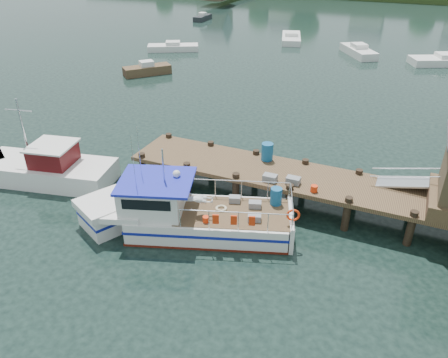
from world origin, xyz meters
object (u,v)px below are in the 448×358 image
at_px(moored_d, 291,38).
at_px(lobster_boat, 182,214).
at_px(dock, 407,179).
at_px(moored_a, 173,47).
at_px(moored_rowboat, 147,69).
at_px(moored_e, 203,17).
at_px(work_boat, 40,168).
at_px(moored_c, 446,60).
at_px(moored_b, 358,51).

bearing_deg(moored_d, lobster_boat, -66.96).
relative_size(dock, moored_a, 3.01).
bearing_deg(moored_a, dock, -52.00).
bearing_deg(moored_rowboat, moored_e, 87.15).
distance_m(work_boat, moored_e, 46.88).
height_order(dock, moored_d, dock).
distance_m(moored_rowboat, moored_e, 27.76).
height_order(moored_d, moored_e, moored_e).
relative_size(moored_c, moored_d, 1.10).
height_order(dock, moored_b, dock).
distance_m(lobster_boat, moored_b, 33.95).
xyz_separation_m(lobster_boat, moored_rowboat, (-14.09, 19.20, -0.37)).
bearing_deg(moored_rowboat, dock, -53.13).
xyz_separation_m(lobster_boat, moored_c, (10.11, 33.65, -0.42)).
bearing_deg(moored_b, dock, -56.58).
relative_size(lobster_boat, moored_rowboat, 2.27).
bearing_deg(moored_a, moored_b, 9.86).
bearing_deg(dock, moored_e, 125.83).
bearing_deg(lobster_boat, moored_e, 96.29).
bearing_deg(lobster_boat, moored_a, 101.30).
relative_size(work_boat, moored_d, 1.28).
bearing_deg(moored_rowboat, moored_a, 86.13).
bearing_deg(moored_rowboat, moored_c, 11.72).
bearing_deg(moored_rowboat, moored_b, 23.50).
relative_size(dock, moored_c, 2.36).
height_order(moored_b, moored_c, moored_b).
distance_m(work_boat, moored_d, 36.76).
height_order(moored_c, moored_d, moored_c).
xyz_separation_m(moored_c, moored_e, (-31.98, 12.20, -0.00)).
distance_m(lobster_boat, moored_a, 32.46).
xyz_separation_m(work_boat, moored_a, (-7.86, 27.07, -0.32)).
distance_m(work_boat, moored_c, 37.74).
distance_m(dock, moored_c, 29.65).
bearing_deg(dock, moored_d, 113.53).
bearing_deg(work_boat, moored_rowboat, 94.29).
bearing_deg(moored_c, moored_b, 162.42).
relative_size(dock, work_boat, 2.04).
bearing_deg(lobster_boat, moored_d, 80.32).
relative_size(dock, moored_rowboat, 4.12).
bearing_deg(work_boat, moored_d, 74.05).
xyz_separation_m(moored_rowboat, moored_b, (15.96, 14.69, -0.00)).
bearing_deg(work_boat, moored_e, 94.07).
bearing_deg(work_boat, moored_c, 47.90).
bearing_deg(moored_rowboat, moored_d, 47.93).
relative_size(work_boat, moored_rowboat, 2.03).
height_order(lobster_boat, moored_b, lobster_boat).
height_order(dock, work_boat, dock).
height_order(moored_b, moored_e, moored_b).
xyz_separation_m(work_boat, moored_c, (18.72, 32.76, -0.28)).
relative_size(lobster_boat, moored_b, 1.67).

